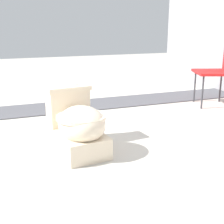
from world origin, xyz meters
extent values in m
plane|color=#B7B2A8|center=(0.00, 0.00, 0.00)|extent=(14.00, 14.00, 0.00)
cube|color=#4C4C51|center=(-1.21, 0.50, 0.01)|extent=(0.56, 8.00, 0.01)
cube|color=beige|center=(0.16, 0.04, 0.09)|extent=(0.64, 0.41, 0.17)
ellipsoid|color=beige|center=(0.26, 0.05, 0.26)|extent=(0.48, 0.41, 0.28)
cylinder|color=beige|center=(0.26, 0.05, 0.32)|extent=(0.43, 0.43, 0.03)
cube|color=beige|center=(-0.05, 0.01, 0.32)|extent=(0.22, 0.36, 0.30)
cube|color=beige|center=(-0.05, 0.01, 0.49)|extent=(0.25, 0.39, 0.04)
cylinder|color=silver|center=(-0.06, 0.09, 0.51)|extent=(0.02, 0.02, 0.01)
cube|color=red|center=(-0.67, 1.99, 0.42)|extent=(0.56, 0.56, 0.03)
cylinder|color=#38383D|center=(-0.57, 1.77, 0.20)|extent=(0.02, 0.02, 0.40)
cylinder|color=#38383D|center=(-0.89, 1.89, 0.20)|extent=(0.02, 0.02, 0.40)
cylinder|color=#38383D|center=(-0.78, 2.21, 0.20)|extent=(0.02, 0.02, 0.40)
camera|label=1|loc=(2.50, -0.53, 1.02)|focal=50.00mm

